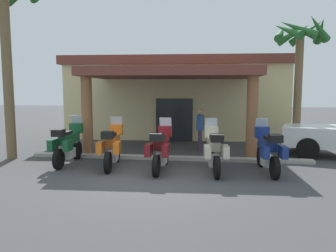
# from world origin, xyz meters

# --- Properties ---
(ground_plane) EXTENTS (80.00, 80.00, 0.00)m
(ground_plane) POSITION_xyz_m (0.00, 0.00, 0.00)
(ground_plane) COLOR #424244
(motel_building) EXTENTS (11.93, 10.33, 4.23)m
(motel_building) POSITION_xyz_m (-0.11, 9.36, 2.17)
(motel_building) COLOR beige
(motel_building) RESTS_ON ground_plane
(motorcycle_green) EXTENTS (0.71, 2.21, 1.61)m
(motorcycle_green) POSITION_xyz_m (-3.07, 1.38, 0.70)
(motorcycle_green) COLOR black
(motorcycle_green) RESTS_ON ground_plane
(motorcycle_orange) EXTENTS (0.76, 2.21, 1.61)m
(motorcycle_orange) POSITION_xyz_m (-1.42, 1.11, 0.70)
(motorcycle_orange) COLOR black
(motorcycle_orange) RESTS_ON ground_plane
(motorcycle_maroon) EXTENTS (0.71, 2.21, 1.61)m
(motorcycle_maroon) POSITION_xyz_m (0.22, 0.88, 0.70)
(motorcycle_maroon) COLOR black
(motorcycle_maroon) RESTS_ON ground_plane
(motorcycle_cream) EXTENTS (0.75, 2.21, 1.61)m
(motorcycle_cream) POSITION_xyz_m (1.87, 0.90, 0.70)
(motorcycle_cream) COLOR black
(motorcycle_cream) RESTS_ON ground_plane
(motorcycle_blue) EXTENTS (0.74, 2.21, 1.61)m
(motorcycle_blue) POSITION_xyz_m (3.51, 1.05, 0.70)
(motorcycle_blue) COLOR black
(motorcycle_blue) RESTS_ON ground_plane
(pedestrian) EXTENTS (0.32, 0.52, 1.74)m
(pedestrian) POSITION_xyz_m (1.34, 4.45, 1.01)
(pedestrian) COLOR #3F334C
(pedestrian) RESTS_ON ground_plane
(palm_tree_near_portico) EXTENTS (2.37, 2.34, 5.50)m
(palm_tree_near_portico) POSITION_xyz_m (5.35, 5.10, 4.24)
(palm_tree_near_portico) COLOR brown
(palm_tree_near_portico) RESTS_ON ground_plane
(palm_tree_roadside) EXTENTS (2.31, 2.35, 6.78)m
(palm_tree_roadside) POSITION_xyz_m (-5.52, 1.94, 4.84)
(palm_tree_roadside) COLOR brown
(palm_tree_roadside) RESTS_ON ground_plane
(curb_strip) EXTENTS (10.22, 0.36, 0.12)m
(curb_strip) POSITION_xyz_m (0.22, 2.53, 0.06)
(curb_strip) COLOR #ADA89E
(curb_strip) RESTS_ON ground_plane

